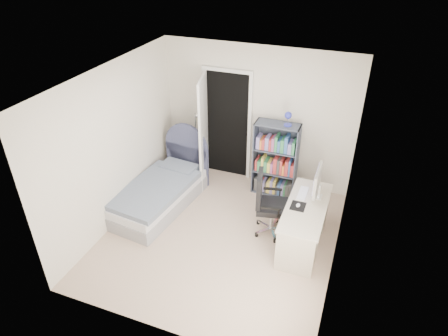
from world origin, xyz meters
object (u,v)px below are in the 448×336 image
(nightstand, at_px, (190,154))
(desk, at_px, (304,223))
(bookcase, at_px, (276,162))
(bed, at_px, (161,191))
(floor_lamp, at_px, (197,151))
(office_chair, at_px, (267,201))

(nightstand, height_order, desk, desk)
(bookcase, bearing_deg, bed, -148.70)
(bed, distance_m, desk, 2.45)
(bed, bearing_deg, desk, -2.72)
(floor_lamp, distance_m, desk, 2.56)
(nightstand, bearing_deg, floor_lamp, -26.53)
(office_chair, bearing_deg, floor_lamp, 145.49)
(floor_lamp, height_order, office_chair, floor_lamp)
(bookcase, relative_size, desk, 1.13)
(office_chair, bearing_deg, bed, 178.32)
(floor_lamp, relative_size, desk, 0.91)
(nightstand, xyz_separation_m, desk, (2.46, -1.30, 0.01))
(floor_lamp, height_order, bookcase, bookcase)
(bookcase, distance_m, office_chair, 1.10)
(bookcase, bearing_deg, desk, -57.08)
(nightstand, bearing_deg, bookcase, -5.11)
(floor_lamp, xyz_separation_m, desk, (2.25, -1.20, -0.15))
(nightstand, relative_size, floor_lamp, 0.44)
(bookcase, bearing_deg, floor_lamp, 178.03)
(nightstand, distance_m, office_chair, 2.25)
(bed, height_order, office_chair, bed)
(bookcase, height_order, office_chair, bookcase)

